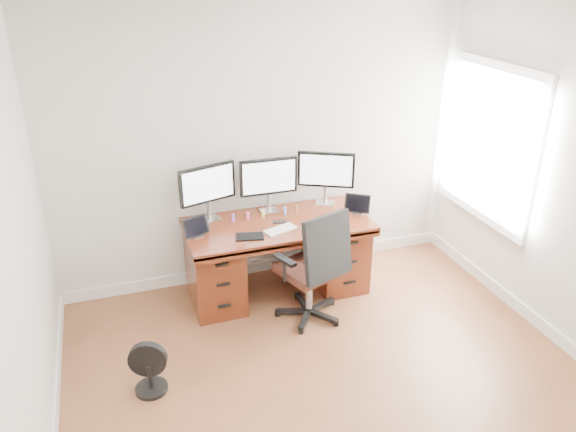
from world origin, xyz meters
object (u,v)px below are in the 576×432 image
object	(u,v)px
office_chair	(313,284)
floor_fan	(149,369)
desk	(277,254)
monitor_center	(269,179)
keyboard	(280,230)

from	to	relation	value
office_chair	floor_fan	xyz separation A→B (m)	(-1.48, -0.48, -0.15)
desk	floor_fan	world-z (taller)	desk
office_chair	floor_fan	bearing A→B (deg)	178.61
office_chair	monitor_center	size ratio (longest dim) A/B	1.96
office_chair	monitor_center	distance (m)	1.08
floor_fan	monitor_center	distance (m)	2.03
office_chair	monitor_center	bearing A→B (deg)	82.23
keyboard	desk	bearing A→B (deg)	63.42
floor_fan	monitor_center	size ratio (longest dim) A/B	0.76
floor_fan	keyboard	bearing A→B (deg)	48.82
office_chair	floor_fan	world-z (taller)	office_chair
monitor_center	keyboard	world-z (taller)	monitor_center
desk	office_chair	size ratio (longest dim) A/B	1.58
floor_fan	desk	bearing A→B (deg)	53.84
desk	monitor_center	world-z (taller)	monitor_center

